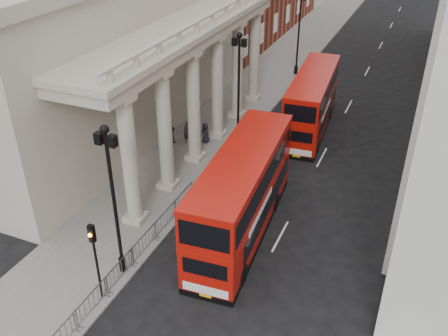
# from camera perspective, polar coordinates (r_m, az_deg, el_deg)

# --- Properties ---
(ground) EXTENTS (260.00, 260.00, 0.00)m
(ground) POSITION_cam_1_polar(r_m,az_deg,el_deg) (24.52, -15.49, -17.52)
(ground) COLOR black
(ground) RESTS_ON ground
(sidewalk_west) EXTENTS (6.00, 140.00, 0.12)m
(sidewalk_west) POSITION_cam_1_polar(r_m,az_deg,el_deg) (47.90, 3.38, 8.79)
(sidewalk_west) COLOR slate
(sidewalk_west) RESTS_ON ground
(sidewalk_east) EXTENTS (3.00, 140.00, 0.12)m
(sidewalk_east) POSITION_cam_1_polar(r_m,az_deg,el_deg) (45.56, 23.32, 5.05)
(sidewalk_east) COLOR slate
(sidewalk_east) RESTS_ON ground
(kerb) EXTENTS (0.20, 140.00, 0.14)m
(kerb) POSITION_cam_1_polar(r_m,az_deg,el_deg) (47.07, 6.79, 8.23)
(kerb) COLOR slate
(kerb) RESTS_ON ground
(portico_building) EXTENTS (9.00, 28.00, 12.00)m
(portico_building) POSITION_cam_1_polar(r_m,az_deg,el_deg) (39.20, -13.31, 12.24)
(portico_building) COLOR #AAA08F
(portico_building) RESTS_ON ground
(lamp_post_south) EXTENTS (1.05, 0.44, 8.32)m
(lamp_post_south) POSITION_cam_1_polar(r_m,az_deg,el_deg) (24.01, -12.58, -2.78)
(lamp_post_south) COLOR black
(lamp_post_south) RESTS_ON sidewalk_west
(lamp_post_mid) EXTENTS (1.05, 0.44, 8.32)m
(lamp_post_mid) POSITION_cam_1_polar(r_m,az_deg,el_deg) (36.63, 1.70, 9.95)
(lamp_post_mid) COLOR black
(lamp_post_mid) RESTS_ON sidewalk_west
(lamp_post_north) EXTENTS (1.05, 0.44, 8.32)m
(lamp_post_north) POSITION_cam_1_polar(r_m,az_deg,el_deg) (51.18, 8.59, 15.67)
(lamp_post_north) COLOR black
(lamp_post_north) RESTS_ON sidewalk_west
(traffic_light) EXTENTS (0.28, 0.33, 4.30)m
(traffic_light) POSITION_cam_1_polar(r_m,az_deg,el_deg) (23.74, -14.63, -8.92)
(traffic_light) COLOR black
(traffic_light) RESTS_ON sidewalk_west
(crowd_barriers) EXTENTS (0.50, 18.75, 1.10)m
(crowd_barriers) POSITION_cam_1_polar(r_m,az_deg,el_deg) (25.38, -13.30, -12.96)
(crowd_barriers) COLOR gray
(crowd_barriers) RESTS_ON sidewalk_west
(bus_near) EXTENTS (3.65, 11.84, 5.04)m
(bus_near) POSITION_cam_1_polar(r_m,az_deg,el_deg) (27.55, 2.07, -2.89)
(bus_near) COLOR #B01008
(bus_near) RESTS_ON ground
(bus_far) EXTENTS (3.44, 10.93, 4.64)m
(bus_far) POSITION_cam_1_polar(r_m,az_deg,el_deg) (40.07, 10.01, 7.53)
(bus_far) COLOR #B71108
(bus_far) RESTS_ON ground
(pedestrian_a) EXTENTS (0.65, 0.45, 1.71)m
(pedestrian_a) POSITION_cam_1_polar(r_m,az_deg,el_deg) (37.77, -4.21, 4.02)
(pedestrian_a) COLOR black
(pedestrian_a) RESTS_ON sidewalk_west
(pedestrian_b) EXTENTS (1.02, 0.88, 1.80)m
(pedestrian_b) POSITION_cam_1_polar(r_m,az_deg,el_deg) (38.02, -6.18, 4.19)
(pedestrian_b) COLOR black
(pedestrian_b) RESTS_ON sidewalk_west
(pedestrian_c) EXTENTS (0.90, 0.75, 1.58)m
(pedestrian_c) POSITION_cam_1_polar(r_m,az_deg,el_deg) (37.87, -2.13, 4.05)
(pedestrian_c) COLOR black
(pedestrian_c) RESTS_ON sidewalk_west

